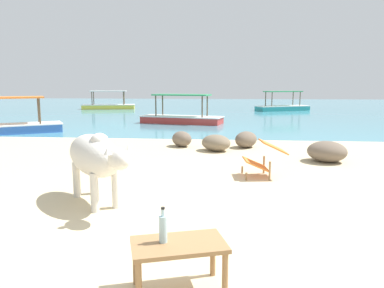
% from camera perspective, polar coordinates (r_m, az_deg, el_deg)
% --- Properties ---
extents(sand_beach, '(18.00, 14.00, 0.04)m').
position_cam_1_polar(sand_beach, '(4.49, 3.10, -13.06)').
color(sand_beach, '#CCB78E').
rests_on(sand_beach, ground).
extents(water_surface, '(60.00, 36.00, 0.03)m').
position_cam_1_polar(water_surface, '(26.20, 4.96, 5.49)').
color(water_surface, teal).
rests_on(water_surface, ground).
extents(cow, '(1.46, 1.66, 1.04)m').
position_cam_1_polar(cow, '(5.31, -14.95, -1.87)').
color(cow, beige).
rests_on(cow, sand_beach).
extents(low_bench_table, '(0.86, 0.65, 0.42)m').
position_cam_1_polar(low_bench_table, '(3.08, -2.10, -16.35)').
color(low_bench_table, olive).
rests_on(low_bench_table, sand_beach).
extents(bottle, '(0.07, 0.07, 0.30)m').
position_cam_1_polar(bottle, '(3.02, -4.56, -13.03)').
color(bottle, '#A3C6D1').
rests_on(bottle, low_bench_table).
extents(deck_chair_far, '(0.81, 0.61, 0.68)m').
position_cam_1_polar(deck_chair_far, '(6.80, 11.27, -1.91)').
color(deck_chair_far, olive).
rests_on(deck_chair_far, sand_beach).
extents(shore_rock_large, '(0.78, 0.83, 0.42)m').
position_cam_1_polar(shore_rock_large, '(9.99, -1.62, 0.80)').
color(shore_rock_large, '#6B5B4C').
rests_on(shore_rock_large, sand_beach).
extents(shore_rock_medium, '(0.83, 0.91, 0.44)m').
position_cam_1_polar(shore_rock_medium, '(9.94, 8.47, 0.71)').
color(shore_rock_medium, '#6B5B4C').
rests_on(shore_rock_medium, sand_beach).
extents(shore_rock_small, '(1.16, 1.15, 0.46)m').
position_cam_1_polar(shore_rock_small, '(8.54, 20.41, -1.11)').
color(shore_rock_small, '#6B5B4C').
rests_on(shore_rock_small, sand_beach).
extents(shore_rock_flat, '(1.03, 1.01, 0.42)m').
position_cam_1_polar(shore_rock_flat, '(9.34, 3.79, 0.19)').
color(shore_rock_flat, '#756651').
rests_on(shore_rock_flat, sand_beach).
extents(boat_blue, '(3.74, 2.89, 1.29)m').
position_cam_1_polar(boat_blue, '(14.47, -27.02, 2.60)').
color(boat_blue, '#3866B7').
rests_on(boat_blue, water_surface).
extents(boat_red, '(3.84, 1.97, 1.29)m').
position_cam_1_polar(boat_red, '(16.31, -1.64, 4.25)').
color(boat_red, '#C63833').
rests_on(boat_red, water_surface).
extents(boat_teal, '(3.81, 2.62, 1.29)m').
position_cam_1_polar(boat_teal, '(25.03, 14.01, 5.74)').
color(boat_teal, teal).
rests_on(boat_teal, water_surface).
extents(boat_yellow, '(3.83, 1.86, 1.29)m').
position_cam_1_polar(boat_yellow, '(26.56, -12.95, 5.97)').
color(boat_yellow, gold).
rests_on(boat_yellow, water_surface).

